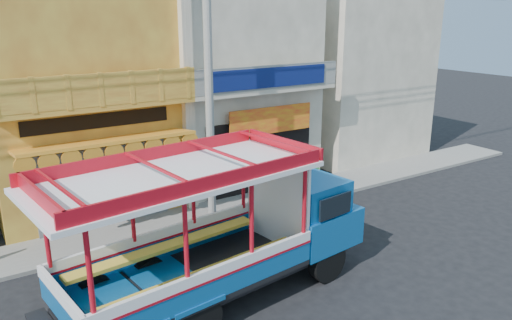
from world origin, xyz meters
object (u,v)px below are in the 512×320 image
(utility_pole, at_px, (213,71))
(songthaew_truck, at_px, (237,225))
(potted_plant_b, at_px, (315,177))
(potted_plant_c, at_px, (314,177))

(utility_pole, distance_m, songthaew_truck, 5.39)
(utility_pole, xyz_separation_m, songthaew_truck, (-1.58, -4.03, -3.22))
(utility_pole, xyz_separation_m, potted_plant_b, (4.78, 0.73, -4.47))
(utility_pole, xyz_separation_m, potted_plant_c, (4.70, 0.68, -4.45))
(utility_pole, bearing_deg, songthaew_truck, -111.37)
(potted_plant_b, bearing_deg, utility_pole, 74.54)
(utility_pole, relative_size, potted_plant_c, 30.17)
(potted_plant_b, bearing_deg, potted_plant_c, 96.42)
(potted_plant_b, xyz_separation_m, potted_plant_c, (-0.08, -0.05, 0.02))
(utility_pole, relative_size, songthaew_truck, 3.37)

